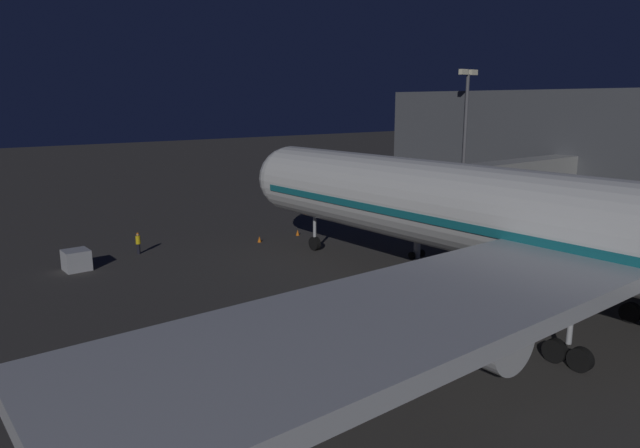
{
  "coord_description": "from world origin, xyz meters",
  "views": [
    {
      "loc": [
        29.78,
        22.3,
        12.69
      ],
      "look_at": [
        3.0,
        -11.23,
        3.5
      ],
      "focal_mm": 31.96,
      "sensor_mm": 36.0,
      "label": 1
    }
  ],
  "objects_px": {
    "ground_crew_by_belt_loader": "(138,242)",
    "jet_bridge": "(482,179)",
    "baggage_container_mid_row": "(76,260)",
    "traffic_cone_nose_port": "(298,233)",
    "traffic_cone_nose_starboard": "(259,239)",
    "airliner_at_gate": "(589,233)",
    "apron_floodlight_mast": "(465,129)"
  },
  "relations": [
    {
      "from": "traffic_cone_nose_port",
      "to": "ground_crew_by_belt_loader",
      "type": "bearing_deg",
      "value": -11.26
    },
    {
      "from": "ground_crew_by_belt_loader",
      "to": "baggage_container_mid_row",
      "type": "bearing_deg",
      "value": 16.99
    },
    {
      "from": "apron_floodlight_mast",
      "to": "baggage_container_mid_row",
      "type": "height_order",
      "value": "apron_floodlight_mast"
    },
    {
      "from": "baggage_container_mid_row",
      "to": "ground_crew_by_belt_loader",
      "type": "distance_m",
      "value": 5.81
    },
    {
      "from": "jet_bridge",
      "to": "ground_crew_by_belt_loader",
      "type": "relative_size",
      "value": 13.83
    },
    {
      "from": "baggage_container_mid_row",
      "to": "jet_bridge",
      "type": "bearing_deg",
      "value": 156.1
    },
    {
      "from": "jet_bridge",
      "to": "apron_floodlight_mast",
      "type": "relative_size",
      "value": 1.57
    },
    {
      "from": "airliner_at_gate",
      "to": "apron_floodlight_mast",
      "type": "bearing_deg",
      "value": -132.54
    },
    {
      "from": "baggage_container_mid_row",
      "to": "ground_crew_by_belt_loader",
      "type": "height_order",
      "value": "ground_crew_by_belt_loader"
    },
    {
      "from": "airliner_at_gate",
      "to": "traffic_cone_nose_starboard",
      "type": "bearing_deg",
      "value": -85.71
    },
    {
      "from": "jet_bridge",
      "to": "ground_crew_by_belt_loader",
      "type": "bearing_deg",
      "value": -31.07
    },
    {
      "from": "jet_bridge",
      "to": "traffic_cone_nose_starboard",
      "type": "relative_size",
      "value": 46.69
    },
    {
      "from": "apron_floodlight_mast",
      "to": "baggage_container_mid_row",
      "type": "relative_size",
      "value": 8.82
    },
    {
      "from": "baggage_container_mid_row",
      "to": "traffic_cone_nose_port",
      "type": "xyz_separation_m",
      "value": [
        -20.28,
        1.23,
        -0.52
      ]
    },
    {
      "from": "jet_bridge",
      "to": "traffic_cone_nose_starboard",
      "type": "xyz_separation_m",
      "value": [
        15.76,
        -12.79,
        -5.67
      ]
    },
    {
      "from": "traffic_cone_nose_port",
      "to": "traffic_cone_nose_starboard",
      "type": "xyz_separation_m",
      "value": [
        4.4,
        0.0,
        0.0
      ]
    },
    {
      "from": "airliner_at_gate",
      "to": "baggage_container_mid_row",
      "type": "height_order",
      "value": "airliner_at_gate"
    },
    {
      "from": "jet_bridge",
      "to": "baggage_container_mid_row",
      "type": "distance_m",
      "value": 34.99
    },
    {
      "from": "ground_crew_by_belt_loader",
      "to": "jet_bridge",
      "type": "bearing_deg",
      "value": 148.93
    },
    {
      "from": "ground_crew_by_belt_loader",
      "to": "traffic_cone_nose_port",
      "type": "bearing_deg",
      "value": 168.74
    },
    {
      "from": "ground_crew_by_belt_loader",
      "to": "traffic_cone_nose_port",
      "type": "relative_size",
      "value": 3.38
    },
    {
      "from": "baggage_container_mid_row",
      "to": "ground_crew_by_belt_loader",
      "type": "relative_size",
      "value": 1.0
    },
    {
      "from": "traffic_cone_nose_starboard",
      "to": "ground_crew_by_belt_loader",
      "type": "bearing_deg",
      "value": -15.86
    },
    {
      "from": "baggage_container_mid_row",
      "to": "traffic_cone_nose_starboard",
      "type": "relative_size",
      "value": 3.38
    },
    {
      "from": "ground_crew_by_belt_loader",
      "to": "traffic_cone_nose_starboard",
      "type": "height_order",
      "value": "ground_crew_by_belt_loader"
    },
    {
      "from": "airliner_at_gate",
      "to": "jet_bridge",
      "type": "bearing_deg",
      "value": -129.33
    },
    {
      "from": "baggage_container_mid_row",
      "to": "traffic_cone_nose_port",
      "type": "height_order",
      "value": "baggage_container_mid_row"
    },
    {
      "from": "airliner_at_gate",
      "to": "traffic_cone_nose_starboard",
      "type": "height_order",
      "value": "airliner_at_gate"
    },
    {
      "from": "airliner_at_gate",
      "to": "apron_floodlight_mast",
      "type": "height_order",
      "value": "airliner_at_gate"
    },
    {
      "from": "jet_bridge",
      "to": "apron_floodlight_mast",
      "type": "height_order",
      "value": "apron_floodlight_mast"
    },
    {
      "from": "apron_floodlight_mast",
      "to": "ground_crew_by_belt_loader",
      "type": "bearing_deg",
      "value": -6.73
    },
    {
      "from": "jet_bridge",
      "to": "apron_floodlight_mast",
      "type": "bearing_deg",
      "value": -136.73
    }
  ]
}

